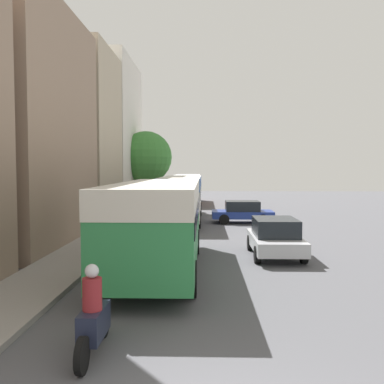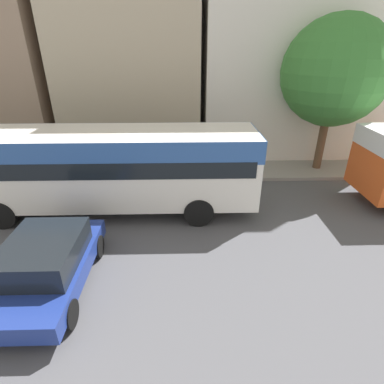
# 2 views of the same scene
# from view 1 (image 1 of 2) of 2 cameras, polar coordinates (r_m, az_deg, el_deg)

# --- Properties ---
(building_midblock) EXTENTS (5.05, 9.45, 10.65)m
(building_midblock) POSITION_cam_1_polar(r_m,az_deg,el_deg) (21.13, -22.48, 7.94)
(building_midblock) COLOR gray
(building_midblock) RESTS_ON ground_plane
(building_far_terrace) EXTENTS (6.49, 6.88, 11.20)m
(building_far_terrace) POSITION_cam_1_polar(r_m,az_deg,el_deg) (29.50, -16.83, 7.17)
(building_far_terrace) COLOR #BCAD93
(building_far_terrace) RESTS_ON ground_plane
(building_end_row) EXTENTS (6.53, 9.61, 12.53)m
(building_end_row) POSITION_cam_1_polar(r_m,az_deg,el_deg) (37.72, -12.74, 7.35)
(building_end_row) COLOR silver
(building_end_row) RESTS_ON ground_plane
(bus_lead) EXTENTS (2.67, 9.39, 3.00)m
(bus_lead) POSITION_cam_1_polar(r_m,az_deg,el_deg) (14.46, -4.46, -2.91)
(bus_lead) COLOR #2D8447
(bus_lead) RESTS_ON ground_plane
(bus_following) EXTENTS (2.52, 10.51, 2.93)m
(bus_following) POSITION_cam_1_polar(r_m,az_deg,el_deg) (27.89, -1.35, -0.04)
(bus_following) COLOR silver
(bus_following) RESTS_ON ground_plane
(bus_third_in_line) EXTENTS (2.50, 9.40, 2.83)m
(bus_third_in_line) POSITION_cam_1_polar(r_m,az_deg,el_deg) (41.90, -0.63, 0.96)
(bus_third_in_line) COLOR #EA5B23
(bus_third_in_line) RESTS_ON ground_plane
(motorcycle_behind_lead) EXTENTS (0.38, 2.24, 1.73)m
(motorcycle_behind_lead) POSITION_cam_1_polar(r_m,az_deg,el_deg) (8.51, -13.02, -16.13)
(motorcycle_behind_lead) COLOR #1E2338
(motorcycle_behind_lead) RESTS_ON ground_plane
(car_crossing) EXTENTS (1.91, 4.02, 1.51)m
(car_crossing) POSITION_cam_1_polar(r_m,az_deg,el_deg) (17.27, 11.02, -5.88)
(car_crossing) COLOR #B7B7BC
(car_crossing) RESTS_ON ground_plane
(car_far_curb) EXTENTS (3.86, 1.96, 1.40)m
(car_far_curb) POSITION_cam_1_polar(r_m,az_deg,el_deg) (27.45, 6.73, -2.58)
(car_far_curb) COLOR navy
(car_far_curb) RESTS_ON ground_plane
(pedestrian_near_curb) EXTENTS (0.40, 0.40, 1.80)m
(pedestrian_near_curb) POSITION_cam_1_polar(r_m,az_deg,el_deg) (40.37, -6.46, -0.25)
(pedestrian_near_curb) COLOR #232838
(pedestrian_near_curb) RESTS_ON sidewalk
(street_tree) EXTENTS (4.48, 4.48, 6.53)m
(street_tree) POSITION_cam_1_polar(r_m,az_deg,el_deg) (37.32, -6.14, 4.63)
(street_tree) COLOR brown
(street_tree) RESTS_ON sidewalk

